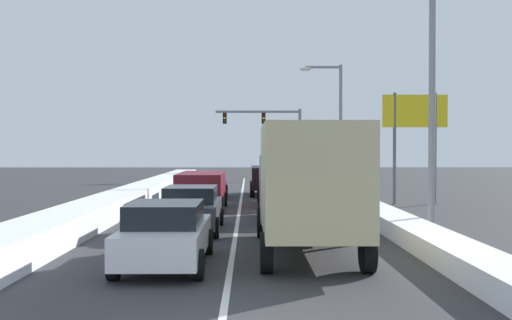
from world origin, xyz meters
name	(u,v)px	position (x,y,z in m)	size (l,w,h in m)	color
ground_plane	(239,212)	(0.00, 17.84, 0.00)	(120.00, 120.00, 0.00)	#333335
lane_stripe_between_right_lane_and_center_lane	(241,203)	(0.00, 22.30, 0.00)	(0.14, 49.05, 0.01)	silver
snow_bank_right_shoulder	(345,197)	(5.30, 22.30, 0.28)	(1.22, 49.05, 0.55)	white
snow_bank_left_shoulder	(136,195)	(-5.30, 22.30, 0.40)	(1.73, 49.05, 0.80)	white
box_truck_right_lane_nearest	(307,182)	(1.95, 7.42, 1.90)	(2.53, 7.20, 3.36)	slate
sedan_green_right_lane_second	(286,201)	(1.85, 14.74, 0.76)	(2.00, 4.50, 1.51)	#1E5633
suv_red_right_lane_third	(280,184)	(1.93, 21.18, 1.02)	(2.16, 4.90, 1.67)	maroon
suv_black_right_lane_fourth	(268,178)	(1.57, 27.24, 1.02)	(2.16, 4.90, 1.67)	black
sedan_white_center_lane_nearest	(166,234)	(-1.52, 5.83, 0.76)	(2.00, 4.50, 1.51)	silver
sedan_charcoal_center_lane_second	(191,209)	(-1.49, 11.75, 0.76)	(2.00, 4.50, 1.51)	#38383D
suv_maroon_center_lane_third	(202,187)	(-1.71, 18.82, 1.02)	(2.16, 4.90, 1.67)	maroon
sedan_navy_center_lane_fourth	(208,185)	(-1.80, 24.64, 0.76)	(2.00, 4.50, 1.51)	navy
traffic_light_gantry	(273,128)	(2.57, 44.58, 4.50)	(7.54, 0.47, 6.20)	slate
street_lamp_right_near	(422,76)	(6.01, 11.15, 5.11)	(2.66, 0.36, 8.59)	gray
street_lamp_right_mid	(335,116)	(5.74, 28.98, 4.76)	(2.66, 0.36, 7.92)	gray
roadside_sign_right	(415,123)	(8.60, 21.28, 4.02)	(3.20, 0.16, 5.50)	#59595B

